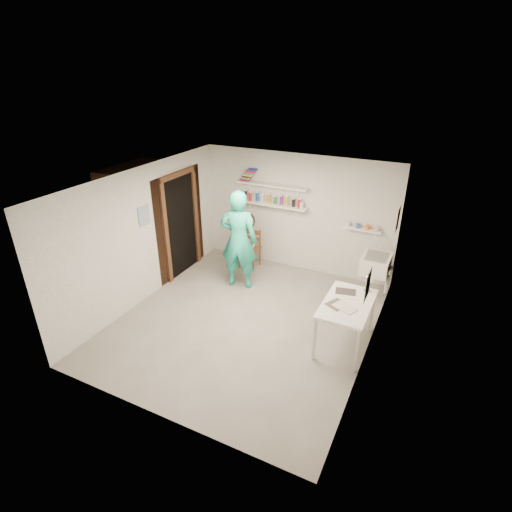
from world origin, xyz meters
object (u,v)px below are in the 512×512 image
at_px(belfast_sink, 376,264).
at_px(wooden_chair, 250,249).
at_px(man, 239,240).
at_px(desk_lamp, 369,279).
at_px(work_table, 345,324).
at_px(wall_clock, 246,221).

bearing_deg(belfast_sink, wooden_chair, 177.26).
height_order(man, wooden_chair, man).
bearing_deg(wooden_chair, desk_lamp, -24.19).
distance_m(man, work_table, 2.55).
distance_m(belfast_sink, desk_lamp, 1.16).
distance_m(wooden_chair, desk_lamp, 3.00).
height_order(man, wall_clock, man).
distance_m(work_table, desk_lamp, 0.78).
height_order(man, work_table, man).
relative_size(wall_clock, desk_lamp, 2.42).
bearing_deg(man, work_table, 146.55).
xyz_separation_m(wall_clock, desk_lamp, (2.45, -0.67, -0.30)).
xyz_separation_m(wall_clock, work_table, (2.26, -1.13, -0.90)).
bearing_deg(man, desk_lamp, 157.77).
xyz_separation_m(man, wooden_chair, (-0.18, 0.79, -0.55)).
distance_m(man, wooden_chair, 0.98).
xyz_separation_m(wooden_chair, work_table, (2.48, -1.71, -0.03)).
bearing_deg(man, wooden_chair, -89.34).
xyz_separation_m(belfast_sink, wall_clock, (-2.37, -0.45, 0.58)).
distance_m(belfast_sink, man, 2.52).
xyz_separation_m(man, work_table, (2.31, -0.91, -0.58)).
bearing_deg(wall_clock, man, -113.76).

